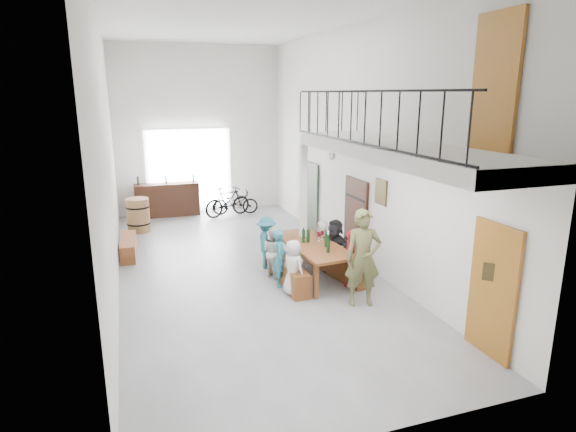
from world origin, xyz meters
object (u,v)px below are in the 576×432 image
object	(u,v)px
tasting_table	(312,247)
host_standing	(363,258)
bicycle_near	(235,202)
oak_barrel	(138,215)
serving_counter	(167,200)
side_bench	(129,247)
bench_inner	(286,270)

from	to	relation	value
tasting_table	host_standing	xyz separation A→B (m)	(0.40, -1.58, 0.23)
tasting_table	bicycle_near	xyz separation A→B (m)	(-0.32, 6.20, -0.31)
oak_barrel	serving_counter	distance (m)	1.91
side_bench	host_standing	world-z (taller)	host_standing
side_bench	bicycle_near	world-z (taller)	bicycle_near
bench_inner	side_bench	xyz separation A→B (m)	(-3.18, 2.88, -0.03)
tasting_table	oak_barrel	xyz separation A→B (m)	(-3.47, 5.08, -0.21)
host_standing	bicycle_near	bearing A→B (deg)	110.00
host_standing	bicycle_near	size ratio (longest dim) A/B	1.23
bicycle_near	bench_inner	bearing A→B (deg)	-175.44
serving_counter	host_standing	size ratio (longest dim) A/B	1.10
tasting_table	serving_counter	size ratio (longest dim) A/B	1.20
tasting_table	bicycle_near	size ratio (longest dim) A/B	1.62
host_standing	bicycle_near	world-z (taller)	host_standing
oak_barrel	bicycle_near	size ratio (longest dim) A/B	0.65
side_bench	host_standing	xyz separation A→B (m)	(4.19, -4.46, 0.71)
oak_barrel	tasting_table	bearing A→B (deg)	-55.68
tasting_table	side_bench	world-z (taller)	tasting_table
bicycle_near	host_standing	bearing A→B (deg)	-167.52
bench_inner	oak_barrel	distance (m)	5.83
serving_counter	side_bench	bearing A→B (deg)	-108.34
serving_counter	bicycle_near	size ratio (longest dim) A/B	1.35
tasting_table	bicycle_near	bearing A→B (deg)	88.84
side_bench	host_standing	bearing A→B (deg)	-46.82
serving_counter	host_standing	bearing A→B (deg)	-70.41
serving_counter	bicycle_near	xyz separation A→B (m)	(2.16, -0.52, -0.14)
tasting_table	bench_inner	distance (m)	0.76
oak_barrel	serving_counter	world-z (taller)	serving_counter
side_bench	oak_barrel	bearing A→B (deg)	81.63
serving_counter	tasting_table	bearing A→B (deg)	-69.27
serving_counter	bicycle_near	bearing A→B (deg)	-13.03
host_standing	serving_counter	bearing A→B (deg)	123.88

